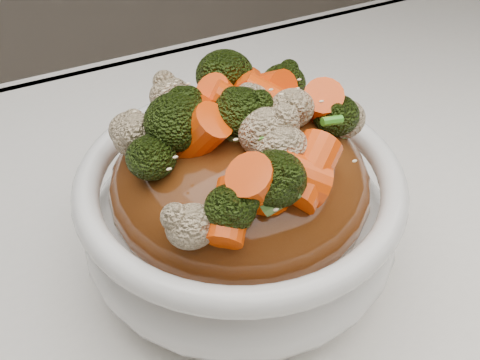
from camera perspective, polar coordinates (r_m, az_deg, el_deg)
name	(u,v)px	position (r m, az deg, el deg)	size (l,w,h in m)	color
tablecloth	(329,289)	(0.47, 9.06, -10.86)	(1.20, 0.80, 0.04)	white
bowl	(240,215)	(0.42, 0.00, -3.61)	(0.23, 0.23, 0.09)	white
sauce_base	(240,183)	(0.40, 0.00, -0.35)	(0.19, 0.19, 0.10)	#5D2D10
carrots	(240,104)	(0.36, 0.00, 7.73)	(0.19, 0.19, 0.05)	#FC4A08
broccoli	(240,105)	(0.36, 0.00, 7.59)	(0.19, 0.19, 0.05)	black
cauliflower	(240,108)	(0.36, 0.00, 7.30)	(0.19, 0.19, 0.04)	#CAB28A
scallions	(240,103)	(0.36, 0.00, 7.88)	(0.14, 0.14, 0.02)	#3A9522
sesame_seeds	(240,103)	(0.36, 0.00, 7.88)	(0.17, 0.17, 0.01)	beige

